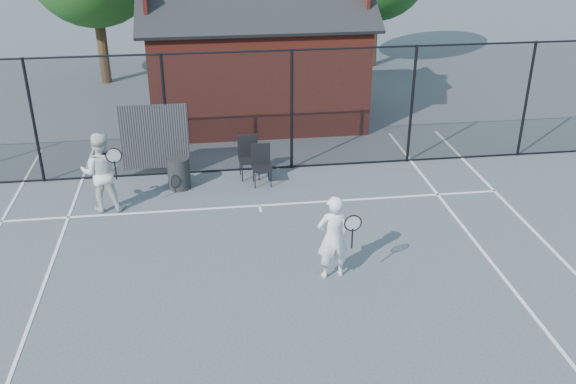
{
  "coord_description": "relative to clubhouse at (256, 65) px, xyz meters",
  "views": [
    {
      "loc": [
        -1.09,
        -9.64,
        6.45
      ],
      "look_at": [
        0.41,
        1.35,
        1.1
      ],
      "focal_mm": 40.0,
      "sensor_mm": 36.0,
      "label": 1
    }
  ],
  "objects": [
    {
      "name": "chair_right",
      "position": [
        -0.59,
        -4.45,
        -1.1
      ],
      "size": [
        0.51,
        0.53,
        1.01
      ],
      "primitive_type": "cube",
      "rotation": [
        0.0,
        0.0,
        0.06
      ],
      "color": "black",
      "rests_on": "ground"
    },
    {
      "name": "waste_bin",
      "position": [
        -2.26,
        -4.82,
        -1.23
      ],
      "size": [
        0.63,
        0.63,
        0.75
      ],
      "primitive_type": "cylinder",
      "rotation": [
        0.0,
        0.0,
        -0.25
      ],
      "color": "#242424",
      "rests_on": "ground"
    },
    {
      "name": "fence",
      "position": [
        -0.8,
        -4.0,
        -0.16
      ],
      "size": [
        22.04,
        3.0,
        3.0
      ],
      "color": "black",
      "rests_on": "ground"
    },
    {
      "name": "clubhouse",
      "position": [
        0.0,
        0.0,
        0.0
      ],
      "size": [
        6.5,
        4.36,
        4.19
      ],
      "color": "maroon",
      "rests_on": "ground"
    },
    {
      "name": "player_front",
      "position": [
        0.53,
        -8.98,
        -0.8
      ],
      "size": [
        0.74,
        0.57,
        1.61
      ],
      "color": "white",
      "rests_on": "ground"
    },
    {
      "name": "court_lines",
      "position": [
        -0.5,
        -10.32,
        -1.6
      ],
      "size": [
        11.02,
        18.0,
        0.01
      ],
      "color": "silver",
      "rests_on": "ground"
    },
    {
      "name": "chair_left",
      "position": [
        -0.33,
        -4.89,
        -1.14
      ],
      "size": [
        0.46,
        0.48,
        0.94
      ],
      "primitive_type": "cube",
      "rotation": [
        0.0,
        0.0,
        0.03
      ],
      "color": "black",
      "rests_on": "ground"
    },
    {
      "name": "player_back",
      "position": [
        -3.85,
        -5.7,
        -0.72
      ],
      "size": [
        0.97,
        0.72,
        1.77
      ],
      "color": "silver",
      "rests_on": "ground"
    },
    {
      "name": "ground",
      "position": [
        -0.5,
        -9.0,
        -1.61
      ],
      "size": [
        80.0,
        80.0,
        0.0
      ],
      "primitive_type": "plane",
      "color": "#43474D",
      "rests_on": "ground"
    }
  ]
}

